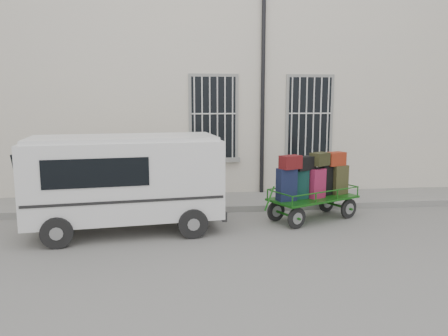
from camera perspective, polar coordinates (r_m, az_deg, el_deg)
name	(u,v)px	position (r m, az deg, el deg)	size (l,w,h in m)	color
ground	(245,228)	(9.49, 2.80, -7.87)	(80.00, 80.00, 0.00)	slate
building	(218,92)	(14.54, -0.74, 9.96)	(24.00, 5.15, 6.00)	beige
sidewalk	(232,201)	(11.58, 1.00, -4.38)	(24.00, 1.70, 0.15)	gray
luggage_cart	(313,183)	(10.13, 11.50, -1.94)	(2.40, 1.71, 1.55)	black
van	(125,177)	(9.28, -12.83, -1.19)	(4.15, 2.18, 2.00)	white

